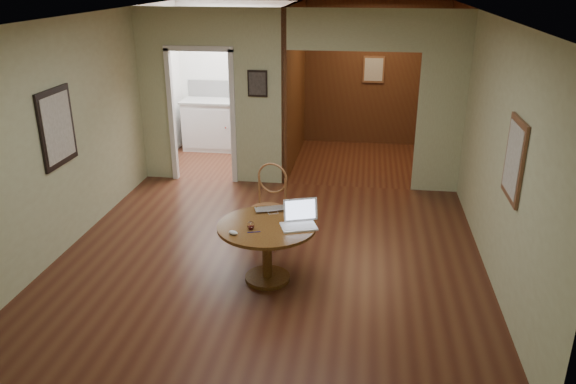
# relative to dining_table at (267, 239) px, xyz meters

# --- Properties ---
(floor) EXTENTS (5.00, 5.00, 0.00)m
(floor) POSITION_rel_dining_table_xyz_m (-0.06, 0.52, -0.49)
(floor) COLOR #451F13
(floor) RESTS_ON ground
(room_shell) EXTENTS (5.20, 7.50, 5.00)m
(room_shell) POSITION_rel_dining_table_xyz_m (-0.53, 3.62, 0.80)
(room_shell) COLOR silver
(room_shell) RESTS_ON ground
(dining_table) EXTENTS (1.06, 1.06, 0.66)m
(dining_table) POSITION_rel_dining_table_xyz_m (0.00, 0.00, 0.00)
(dining_table) COLOR brown
(dining_table) RESTS_ON ground
(chair) EXTENTS (0.52, 0.52, 1.02)m
(chair) POSITION_rel_dining_table_xyz_m (-0.13, 0.92, 0.07)
(chair) COLOR brown
(chair) RESTS_ON ground
(open_laptop) EXTENTS (0.43, 0.43, 0.26)m
(open_laptop) POSITION_rel_dining_table_xyz_m (0.34, 0.06, 0.24)
(open_laptop) COLOR white
(open_laptop) RESTS_ON dining_table
(closed_laptop) EXTENTS (0.42, 0.35, 0.03)m
(closed_laptop) POSITION_rel_dining_table_xyz_m (-0.00, 0.34, 0.19)
(closed_laptop) COLOR silver
(closed_laptop) RESTS_ON dining_table
(mouse) EXTENTS (0.12, 0.09, 0.04)m
(mouse) POSITION_rel_dining_table_xyz_m (-0.30, -0.28, 0.19)
(mouse) COLOR white
(mouse) RESTS_ON dining_table
(wine_glass) EXTENTS (0.08, 0.08, 0.09)m
(wine_glass) POSITION_rel_dining_table_xyz_m (-0.15, -0.13, 0.22)
(wine_glass) COLOR white
(wine_glass) RESTS_ON dining_table
(pen) EXTENTS (0.13, 0.05, 0.01)m
(pen) POSITION_rel_dining_table_xyz_m (-0.10, -0.20, 0.18)
(pen) COLOR #0C0F59
(pen) RESTS_ON dining_table
(kitchen_cabinet) EXTENTS (2.06, 0.60, 0.94)m
(kitchen_cabinet) POSITION_rel_dining_table_xyz_m (-1.41, 4.72, -0.02)
(kitchen_cabinet) COLOR white
(kitchen_cabinet) RESTS_ON ground
(grocery_bag) EXTENTS (0.38, 0.35, 0.30)m
(grocery_bag) POSITION_rel_dining_table_xyz_m (-0.87, 4.72, 0.60)
(grocery_bag) COLOR beige
(grocery_bag) RESTS_ON kitchen_cabinet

